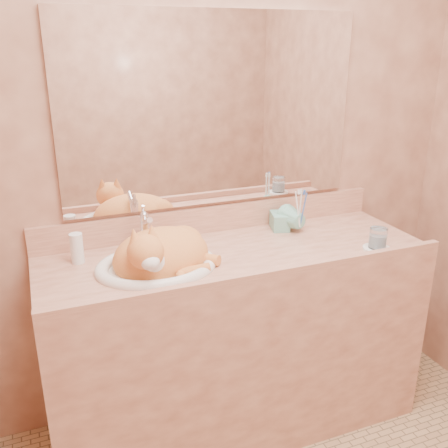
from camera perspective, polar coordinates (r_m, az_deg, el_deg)
name	(u,v)px	position (r m, az deg, el deg)	size (l,w,h in m)	color
wall_back	(213,144)	(2.18, -1.29, 9.16)	(2.40, 0.02, 2.50)	brown
vanity_counter	(236,341)	(2.26, 1.38, -13.19)	(1.60, 0.55, 0.85)	#965843
mirror	(214,111)	(2.15, -1.20, 12.77)	(1.30, 0.02, 0.80)	white
sink_basin	(156,250)	(1.91, -7.80, -2.97)	(0.46, 0.38, 0.14)	white
faucet	(145,230)	(2.06, -9.03, -0.69)	(0.05, 0.13, 0.18)	silver
cat	(161,252)	(1.92, -7.25, -3.16)	(0.39, 0.32, 0.21)	#CE6D2F
soap_dispenser	(283,216)	(2.24, 6.73, 0.97)	(0.08, 0.08, 0.17)	#6DAF9B
toothbrush_cup	(300,223)	(2.25, 8.69, 0.12)	(0.11, 0.11, 0.11)	#6DAF9B
toothbrushes	(301,208)	(2.23, 8.78, 1.86)	(0.03, 0.03, 0.21)	white
saucer	(377,249)	(2.17, 17.06, -2.70)	(0.11, 0.11, 0.01)	white
water_glass	(378,238)	(2.16, 17.19, -1.54)	(0.07, 0.07, 0.08)	silver
lotion_bottle	(77,248)	(2.02, -16.47, -2.68)	(0.05, 0.05, 0.12)	white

